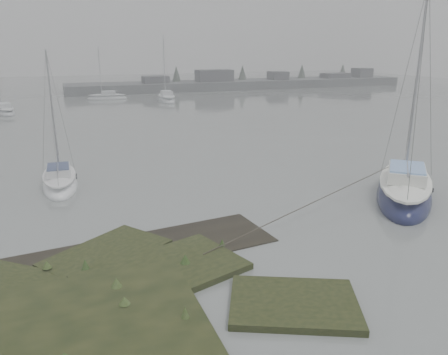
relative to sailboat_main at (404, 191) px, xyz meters
The scene contains 7 objects.
ground 26.29m from the sailboat_main, 112.23° to the left, with size 160.00×160.00×0.00m, color slate.
far_shoreline 58.71m from the sailboat_main, 73.27° to the left, with size 60.00×8.00×4.15m.
sailboat_main is the anchor object (origin of this frame).
sailboat_white 17.16m from the sailboat_main, 153.08° to the left, with size 1.82×5.24×7.34m.
sailboat_far_a 42.41m from the sailboat_main, 118.85° to the left, with size 3.22×5.64×7.57m.
sailboat_far_b 42.02m from the sailboat_main, 91.93° to the left, with size 2.64×6.61×9.11m.
sailboat_far_c 47.80m from the sailboat_main, 100.28° to the left, with size 5.52×2.48×7.52m.
Camera 1 is at (-5.06, -9.70, 6.90)m, focal length 35.00 mm.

